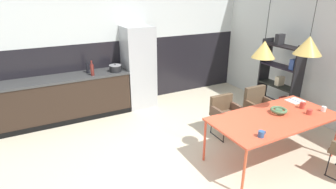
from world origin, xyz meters
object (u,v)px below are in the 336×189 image
refrigerator_column (139,67)px  bottle_wine_green (88,68)px  armchair_far_side (258,103)px  mug_tall_blue (309,112)px  mug_dark_espresso (261,134)px  mug_short_terracotta (302,105)px  pendant_lamp_over_table_far (309,45)px  open_book (295,101)px  mug_white_ceramic (324,109)px  fruit_bowl (279,110)px  pendant_lamp_over_table_near (264,49)px  bottle_oil_tall (92,69)px  dining_table (274,119)px  open_shelf_unit (280,76)px  armchair_facing_counter (225,110)px  cooking_pot (115,68)px

refrigerator_column → bottle_wine_green: 1.11m
armchair_far_side → mug_tall_blue: mug_tall_blue is taller
mug_dark_espresso → mug_short_terracotta: bearing=15.9°
mug_dark_espresso → pendant_lamp_over_table_far: size_ratio=0.10×
open_book → refrigerator_column: bearing=123.9°
refrigerator_column → pendant_lamp_over_table_far: 3.44m
mug_white_ceramic → bottle_wine_green: (-2.95, 3.25, 0.24)m
mug_tall_blue → mug_dark_espresso: size_ratio=0.97×
fruit_bowl → pendant_lamp_over_table_near: size_ratio=0.21×
fruit_bowl → bottle_wine_green: (-2.26, 2.98, 0.23)m
mug_white_ceramic → pendant_lamp_over_table_far: 1.12m
mug_white_ceramic → mug_tall_blue: (-0.30, 0.03, -0.00)m
bottle_wine_green → pendant_lamp_over_table_far: (2.51, -3.09, 0.77)m
pendant_lamp_over_table_near → bottle_oil_tall: bearing=120.9°
dining_table → mug_tall_blue: mug_tall_blue is taller
refrigerator_column → open_shelf_unit: bearing=-37.9°
mug_dark_espresso → armchair_facing_counter: bearing=69.6°
armchair_facing_counter → fruit_bowl: 1.00m
open_shelf_unit → bottle_oil_tall: bearing=-116.3°
fruit_bowl → armchair_far_side: bearing=61.3°
armchair_facing_counter → mug_dark_espresso: mug_dark_espresso is taller
armchair_far_side → cooking_pot: bearing=-39.8°
dining_table → open_shelf_unit: size_ratio=1.17×
cooking_pot → pendant_lamp_over_table_far: 3.61m
fruit_bowl → open_book: (0.65, 0.21, -0.05)m
mug_tall_blue → fruit_bowl: bearing=148.7°
dining_table → open_shelf_unit: (1.37, 1.11, 0.16)m
armchair_facing_counter → pendant_lamp_over_table_near: size_ratio=0.60×
mug_short_terracotta → cooking_pot: 3.60m
mug_tall_blue → cooking_pot: bearing=124.8°
bottle_wine_green → fruit_bowl: bearing=-52.8°
pendant_lamp_over_table_far → mug_tall_blue: bearing=-42.2°
open_book → mug_white_ceramic: mug_white_ceramic is taller
mug_white_ceramic → mug_short_terracotta: 0.31m
open_book → mug_short_terracotta: mug_short_terracotta is taller
mug_tall_blue → pendant_lamp_over_table_near: (-0.94, 0.19, 1.02)m
mug_tall_blue → open_shelf_unit: (0.83, 1.29, 0.08)m
mug_dark_espresso → cooking_pot: cooking_pot is taller
mug_white_ceramic → open_shelf_unit: (0.53, 1.32, 0.08)m
armchair_far_side → mug_white_ceramic: bearing=103.5°
armchair_far_side → bottle_wine_green: 3.49m
armchair_far_side → bottle_wine_green: size_ratio=2.79×
refrigerator_column → armchair_far_side: refrigerator_column is taller
mug_short_terracotta → cooking_pot: cooking_pot is taller
cooking_pot → pendant_lamp_over_table_near: (1.18, -2.85, 0.82)m
mug_tall_blue → mug_short_terracotta: 0.22m
bottle_oil_tall → open_shelf_unit: bearing=-26.3°
mug_short_terracotta → armchair_far_side: bearing=91.7°
mug_tall_blue → cooking_pot: (-2.12, 3.04, 0.20)m
cooking_pot → bottle_oil_tall: 0.50m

